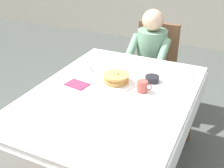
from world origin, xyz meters
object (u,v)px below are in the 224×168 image
breakfast_stack (116,78)px  chair_diner (154,61)px  dining_table_main (111,104)px  knife_right_of_plate (139,90)px  diner_person (150,54)px  plate_breakfast (116,83)px  spoon_near_edge (91,105)px  fork_left_of_plate (93,80)px  cup_coffee (142,86)px  syrup_pitcher (90,68)px  bowl_butter (152,79)px

breakfast_stack → chair_diner: bearing=90.7°
dining_table_main → chair_diner: (-0.04, 1.17, -0.12)m
chair_diner → knife_right_of_plate: size_ratio=4.65×
diner_person → plate_breakfast: bearing=90.9°
knife_right_of_plate → spoon_near_edge: same height
dining_table_main → fork_left_of_plate: (-0.22, 0.13, 0.09)m
spoon_near_edge → diner_person: bearing=86.4°
cup_coffee → syrup_pitcher: size_ratio=1.41×
plate_breakfast → spoon_near_edge: 0.36m
breakfast_stack → knife_right_of_plate: 0.20m
bowl_butter → fork_left_of_plate: (-0.42, -0.17, -0.02)m
bowl_butter → knife_right_of_plate: 0.18m
plate_breakfast → syrup_pitcher: size_ratio=3.50×
plate_breakfast → spoon_near_edge: bearing=-93.8°
cup_coffee → bowl_butter: (0.01, 0.18, -0.02)m
bowl_butter → knife_right_of_plate: bowl_butter is taller
diner_person → spoon_near_edge: size_ratio=7.47×
chair_diner → knife_right_of_plate: 1.08m
fork_left_of_plate → knife_right_of_plate: bearing=-94.6°
plate_breakfast → fork_left_of_plate: size_ratio=1.56×
breakfast_stack → cup_coffee: size_ratio=1.75×
diner_person → bowl_butter: diner_person is taller
breakfast_stack → knife_right_of_plate: breakfast_stack is taller
syrup_pitcher → spoon_near_edge: bearing=-60.6°
plate_breakfast → fork_left_of_plate: 0.19m
cup_coffee → spoon_near_edge: (-0.25, -0.32, -0.04)m
dining_table_main → cup_coffee: size_ratio=13.49×
cup_coffee → knife_right_of_plate: size_ratio=0.57×
bowl_butter → cup_coffee: bearing=-93.8°
diner_person → bowl_butter: (0.25, -0.71, 0.09)m
plate_breakfast → knife_right_of_plate: plate_breakfast is taller
cup_coffee → plate_breakfast: bearing=171.9°
knife_right_of_plate → chair_diner: bearing=15.9°
diner_person → syrup_pitcher: 0.82m
syrup_pitcher → fork_left_of_plate: size_ratio=0.44×
cup_coffee → bowl_butter: 0.19m
fork_left_of_plate → knife_right_of_plate: (0.38, 0.00, 0.00)m
breakfast_stack → knife_right_of_plate: (0.19, -0.02, -0.05)m
breakfast_stack → bowl_butter: breakfast_stack is taller
syrup_pitcher → bowl_butter: bearing=7.0°
diner_person → syrup_pitcher: (-0.26, -0.77, 0.11)m
plate_breakfast → syrup_pitcher: syrup_pitcher is taller
dining_table_main → syrup_pitcher: syrup_pitcher is taller
knife_right_of_plate → fork_left_of_plate: bearing=94.8°
dining_table_main → diner_person: diner_person is taller
diner_person → spoon_near_edge: diner_person is taller
plate_breakfast → syrup_pitcher: 0.29m
dining_table_main → plate_breakfast: plate_breakfast is taller
chair_diner → knife_right_of_plate: chair_diner is taller
plate_breakfast → cup_coffee: 0.23m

